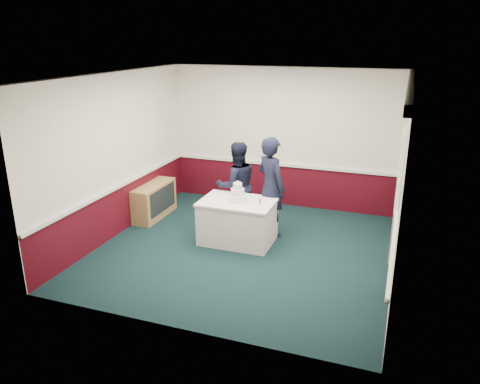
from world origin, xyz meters
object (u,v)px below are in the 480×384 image
(cake_table, at_px, (238,221))
(person_man, at_px, (237,185))
(cake_knife, at_px, (232,204))
(champagne_flute, at_px, (260,202))
(wedding_cake, at_px, (238,195))
(sideboard, at_px, (154,201))
(person_woman, at_px, (271,187))

(cake_table, distance_m, person_man, 0.83)
(cake_knife, height_order, champagne_flute, champagne_flute)
(cake_knife, height_order, person_man, person_man)
(wedding_cake, bearing_deg, person_man, 111.35)
(sideboard, height_order, wedding_cake, wedding_cake)
(wedding_cake, relative_size, person_woman, 0.19)
(cake_knife, bearing_deg, sideboard, 148.11)
(cake_table, relative_size, wedding_cake, 3.63)
(sideboard, xyz_separation_m, champagne_flute, (2.55, -0.86, 0.58))
(champagne_flute, xyz_separation_m, person_woman, (-0.04, 0.82, 0.01))
(sideboard, bearing_deg, person_man, 2.10)
(person_man, bearing_deg, champagne_flute, 93.66)
(sideboard, height_order, champagne_flute, champagne_flute)
(champagne_flute, bearing_deg, cake_knife, 171.42)
(sideboard, xyz_separation_m, wedding_cake, (2.05, -0.58, 0.55))
(sideboard, distance_m, person_woman, 2.58)
(cake_knife, distance_m, person_woman, 0.90)
(champagne_flute, height_order, person_woman, person_woman)
(cake_table, distance_m, champagne_flute, 0.78)
(champagne_flute, bearing_deg, cake_table, 150.75)
(sideboard, xyz_separation_m, cake_knife, (2.02, -0.78, 0.44))
(cake_knife, relative_size, champagne_flute, 1.07)
(sideboard, bearing_deg, person_woman, -1.09)
(cake_knife, bearing_deg, person_woman, 45.61)
(cake_table, xyz_separation_m, cake_knife, (-0.03, -0.20, 0.39))
(cake_knife, bearing_deg, cake_table, 70.79)
(champagne_flute, bearing_deg, person_man, 129.06)
(cake_knife, xyz_separation_m, champagne_flute, (0.53, -0.08, 0.14))
(cake_table, bearing_deg, champagne_flute, -29.25)
(sideboard, bearing_deg, cake_table, -15.89)
(person_man, xyz_separation_m, person_woman, (0.71, -0.11, 0.09))
(sideboard, height_order, cake_knife, cake_knife)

